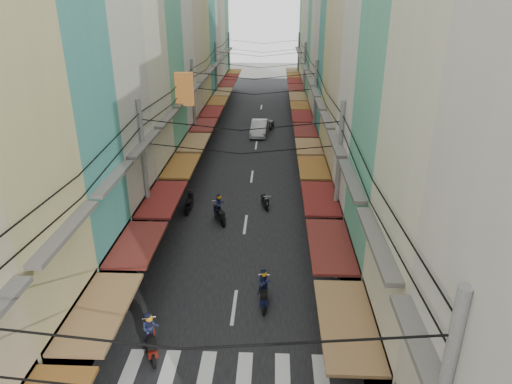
# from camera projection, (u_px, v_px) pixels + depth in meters

# --- Properties ---
(ground) EXTENTS (160.00, 160.00, 0.00)m
(ground) POSITION_uv_depth(u_px,v_px,m) (238.00, 281.00, 22.05)
(ground) COLOR slate
(ground) RESTS_ON ground
(road) EXTENTS (10.00, 80.00, 0.02)m
(road) POSITION_uv_depth(u_px,v_px,m) (255.00, 152.00, 40.42)
(road) COLOR black
(road) RESTS_ON ground
(sidewalk_left) EXTENTS (3.00, 80.00, 0.06)m
(sidewalk_left) POSITION_uv_depth(u_px,v_px,m) (183.00, 151.00, 40.66)
(sidewalk_left) COLOR slate
(sidewalk_left) RESTS_ON ground
(sidewalk_right) EXTENTS (3.00, 80.00, 0.06)m
(sidewalk_right) POSITION_uv_depth(u_px,v_px,m) (329.00, 153.00, 40.17)
(sidewalk_right) COLOR slate
(sidewalk_right) RESTS_ON ground
(crosswalk) EXTENTS (7.55, 2.40, 0.01)m
(crosswalk) POSITION_uv_depth(u_px,v_px,m) (225.00, 376.00, 16.53)
(crosswalk) COLOR silver
(crosswalk) RESTS_ON ground
(building_row_left) EXTENTS (7.80, 67.67, 23.70)m
(building_row_left) POSITION_uv_depth(u_px,v_px,m) (146.00, 40.00, 33.71)
(building_row_left) COLOR beige
(building_row_left) RESTS_ON ground
(building_row_right) EXTENTS (7.80, 68.98, 22.59)m
(building_row_right) POSITION_uv_depth(u_px,v_px,m) (362.00, 46.00, 33.15)
(building_row_right) COLOR teal
(building_row_right) RESTS_ON ground
(utility_poles) EXTENTS (10.20, 66.13, 8.20)m
(utility_poles) POSITION_uv_depth(u_px,v_px,m) (252.00, 88.00, 33.25)
(utility_poles) COLOR gray
(utility_poles) RESTS_ON ground
(white_car) EXTENTS (5.23, 2.27, 1.81)m
(white_car) POSITION_uv_depth(u_px,v_px,m) (259.00, 135.00, 45.49)
(white_car) COLOR silver
(white_car) RESTS_ON ground
(bicycle) EXTENTS (1.76, 0.72, 1.20)m
(bicycle) POSITION_uv_depth(u_px,v_px,m) (405.00, 312.00, 19.90)
(bicycle) COLOR black
(bicycle) RESTS_ON ground
(moving_scooters) EXTENTS (5.46, 34.57, 1.89)m
(moving_scooters) POSITION_uv_depth(u_px,v_px,m) (224.00, 233.00, 25.49)
(moving_scooters) COLOR black
(moving_scooters) RESTS_ON ground
(parked_scooters) EXTENTS (12.84, 12.23, 0.99)m
(parked_scooters) POSITION_uv_depth(u_px,v_px,m) (353.00, 352.00, 17.00)
(parked_scooters) COLOR black
(parked_scooters) RESTS_ON ground
(pedestrians) EXTENTS (12.17, 21.61, 2.11)m
(pedestrians) POSITION_uv_depth(u_px,v_px,m) (165.00, 254.00, 22.49)
(pedestrians) COLOR black
(pedestrians) RESTS_ON ground
(traffic_sign) EXTENTS (0.10, 0.60, 2.72)m
(traffic_sign) POSITION_uv_depth(u_px,v_px,m) (339.00, 243.00, 21.53)
(traffic_sign) COLOR gray
(traffic_sign) RESTS_ON ground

